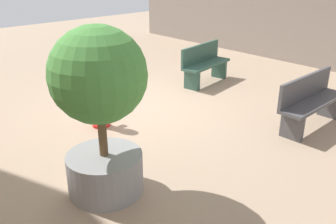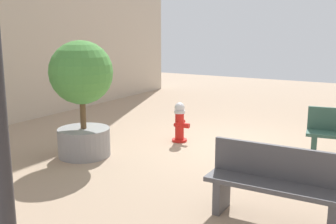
% 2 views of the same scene
% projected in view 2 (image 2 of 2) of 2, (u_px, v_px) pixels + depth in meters
% --- Properties ---
extents(ground_plane, '(23.40, 23.40, 0.00)m').
position_uv_depth(ground_plane, '(231.00, 146.00, 8.32)').
color(ground_plane, tan).
extents(fire_hydrant, '(0.39, 0.42, 0.86)m').
position_uv_depth(fire_hydrant, '(180.00, 122.00, 8.56)').
color(fire_hydrant, red).
rests_on(fire_hydrant, ground_plane).
extents(bench_far, '(1.76, 0.47, 0.95)m').
position_uv_depth(bench_far, '(277.00, 183.00, 4.97)').
color(bench_far, '#4C4C51').
rests_on(bench_far, ground_plane).
extents(planter_tree, '(1.18, 1.18, 2.20)m').
position_uv_depth(planter_tree, '(82.00, 90.00, 7.41)').
color(planter_tree, gray).
rests_on(planter_tree, ground_plane).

